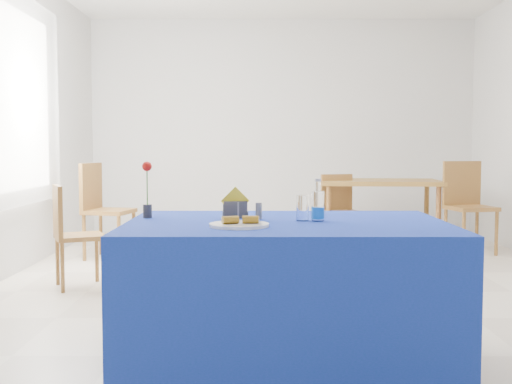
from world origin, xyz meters
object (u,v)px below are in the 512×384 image
(oak_table, at_px, (380,187))
(chair_win_a, at_px, (70,229))
(plate, at_px, (239,225))
(chair_bg_right, at_px, (467,200))
(chair_win_b, at_px, (101,203))
(blue_table, at_px, (286,296))
(water_bottle, at_px, (318,207))
(chair_bg_left, at_px, (339,206))

(oak_table, height_order, chair_win_a, chair_win_a)
(oak_table, bearing_deg, plate, -108.89)
(plate, height_order, chair_bg_right, chair_bg_right)
(chair_bg_right, relative_size, chair_win_b, 1.01)
(plate, bearing_deg, oak_table, 71.11)
(blue_table, bearing_deg, chair_win_a, 130.90)
(blue_table, relative_size, water_bottle, 7.44)
(chair_win_a, height_order, chair_win_b, chair_win_b)
(blue_table, bearing_deg, oak_table, 73.12)
(blue_table, height_order, oak_table, blue_table)
(chair_bg_left, bearing_deg, plate, -118.17)
(chair_bg_right, bearing_deg, oak_table, 135.72)
(plate, xyz_separation_m, oak_table, (1.51, 4.40, -0.09))
(plate, relative_size, chair_bg_right, 0.29)
(blue_table, distance_m, chair_bg_left, 4.03)
(oak_table, height_order, chair_bg_left, chair_bg_left)
(water_bottle, distance_m, oak_table, 4.32)
(chair_bg_left, relative_size, chair_win_b, 0.85)
(chair_bg_left, relative_size, chair_win_a, 1.00)
(water_bottle, distance_m, chair_win_a, 2.63)
(chair_win_a, bearing_deg, blue_table, -162.99)
(chair_bg_left, bearing_deg, blue_table, -115.64)
(blue_table, height_order, water_bottle, water_bottle)
(water_bottle, height_order, oak_table, water_bottle)
(oak_table, relative_size, chair_bg_left, 1.70)
(chair_bg_right, distance_m, chair_win_a, 4.16)
(plate, relative_size, chair_win_b, 0.29)
(oak_table, relative_size, chair_bg_right, 1.44)
(oak_table, distance_m, chair_bg_right, 0.99)
(chair_bg_left, distance_m, chair_win_a, 3.17)
(oak_table, relative_size, chair_win_b, 1.45)
(blue_table, bearing_deg, plate, -139.04)
(chair_bg_right, xyz_separation_m, chair_win_a, (-3.76, -1.78, -0.09))
(plate, distance_m, chair_win_b, 3.82)
(plate, distance_m, chair_bg_left, 4.28)
(blue_table, distance_m, chair_bg_right, 4.25)
(oak_table, bearing_deg, water_bottle, -104.96)
(oak_table, relative_size, chair_win_a, 1.70)
(plate, height_order, water_bottle, water_bottle)
(blue_table, bearing_deg, water_bottle, 11.76)
(chair_bg_left, height_order, chair_win_b, chair_win_b)
(chair_bg_left, xyz_separation_m, chair_bg_right, (1.33, -0.27, 0.09))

